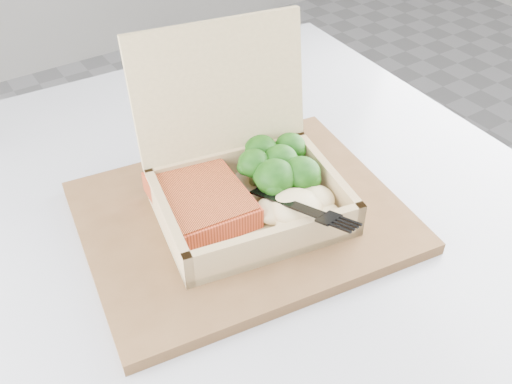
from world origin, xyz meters
TOP-DOWN VIEW (x-y plane):
  - floor at (0.00, 0.00)m, footprint 4.00×4.00m
  - cafe_table at (-0.67, -0.05)m, footprint 0.94×0.94m
  - serving_tray at (-0.63, -0.05)m, footprint 0.41×0.35m
  - takeout_container at (-0.62, -0.03)m, footprint 0.24×0.23m
  - salmon_fillet at (-0.67, -0.02)m, footprint 0.11×0.14m
  - broccoli_pile at (-0.56, -0.03)m, footprint 0.11×0.11m
  - mashed_potatoes at (-0.59, -0.10)m, footprint 0.10×0.08m
  - plastic_fork at (-0.60, -0.08)m, footprint 0.04×0.16m
  - receipt at (-0.61, 0.15)m, footprint 0.10×0.14m

SIDE VIEW (x-z plane):
  - floor at x=0.00m, z-range 0.00..0.00m
  - cafe_table at x=-0.67m, z-range 0.18..0.94m
  - receipt at x=-0.61m, z-range 0.76..0.76m
  - serving_tray at x=-0.63m, z-range 0.76..0.78m
  - salmon_fillet at x=-0.67m, z-range 0.79..0.81m
  - mashed_potatoes at x=-0.59m, z-range 0.79..0.82m
  - broccoli_pile at x=-0.56m, z-range 0.79..0.83m
  - plastic_fork at x=-0.60m, z-range 0.80..0.83m
  - takeout_container at x=-0.62m, z-range 0.73..0.92m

